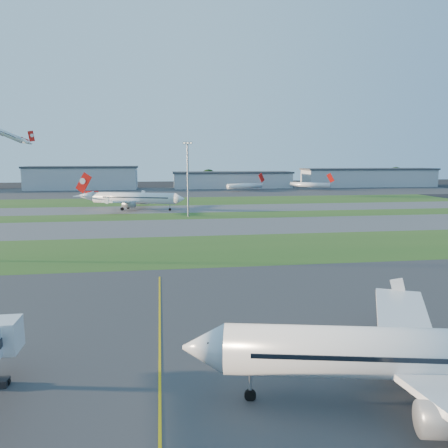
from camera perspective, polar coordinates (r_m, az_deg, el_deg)
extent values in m
plane|color=black|center=(48.14, -14.61, -16.49)|extent=(700.00, 700.00, 0.00)
cube|color=#333335|center=(48.14, -14.61, -16.49)|extent=(300.00, 70.00, 0.01)
cube|color=#28541C|center=(97.64, -11.35, -3.53)|extent=(300.00, 34.00, 0.01)
cube|color=#515154|center=(130.07, -10.62, -0.51)|extent=(300.00, 32.00, 0.01)
cube|color=#28541C|center=(154.79, -10.27, 0.93)|extent=(300.00, 18.00, 0.01)
cube|color=#515154|center=(176.62, -10.05, 1.87)|extent=(300.00, 26.00, 0.01)
cube|color=#28541C|center=(209.42, -9.80, 2.90)|extent=(300.00, 40.00, 0.01)
cube|color=#333335|center=(269.19, -9.49, 4.14)|extent=(400.00, 80.00, 0.01)
cube|color=gold|center=(47.84, -8.39, -16.46)|extent=(0.25, 60.00, 0.02)
cube|color=white|center=(46.33, -27.22, -12.84)|extent=(3.40, 3.00, 3.00)
cylinder|color=white|center=(40.08, 24.96, -15.16)|extent=(32.81, 10.87, 4.14)
cube|color=white|center=(48.23, 22.37, -11.65)|extent=(11.58, 16.82, 1.68)
cylinder|color=gray|center=(46.04, 21.27, -14.16)|extent=(5.00, 3.40, 2.50)
cylinder|color=white|center=(176.03, -11.64, 3.35)|extent=(33.35, 15.39, 4.29)
cube|color=red|center=(185.02, -17.86, 5.15)|extent=(7.03, 2.83, 8.55)
cube|color=white|center=(184.83, -10.88, 3.44)|extent=(6.70, 17.35, 1.74)
cube|color=white|center=(168.30, -13.18, 2.88)|extent=(13.60, 16.92, 1.74)
cylinder|color=gray|center=(182.01, -10.66, 2.97)|extent=(5.34, 4.04, 2.60)
cylinder|color=gray|center=(169.99, -12.30, 2.54)|extent=(5.34, 4.04, 2.60)
cube|color=red|center=(265.67, -24.04, 11.91)|extent=(5.43, 0.35, 6.33)
cube|color=white|center=(275.93, -26.68, 10.62)|extent=(6.57, 13.07, 1.29)
cylinder|color=gray|center=(274.51, -27.04, 10.42)|extent=(3.53, 1.96, 1.92)
cylinder|color=white|center=(274.11, 2.77, 4.99)|extent=(24.86, 14.04, 3.20)
cube|color=red|center=(281.77, 4.92, 6.05)|extent=(4.80, 2.49, 6.16)
cylinder|color=white|center=(289.95, 11.15, 5.04)|extent=(23.86, 16.27, 3.20)
cube|color=red|center=(287.31, 13.73, 5.88)|extent=(4.57, 2.95, 6.16)
cylinder|color=gray|center=(151.88, -4.73, 5.63)|extent=(0.60, 0.60, 25.00)
cube|color=gray|center=(151.78, -4.79, 10.50)|extent=(3.20, 0.50, 0.80)
cube|color=#FFF2CC|center=(151.78, -4.79, 10.50)|extent=(2.80, 0.70, 0.35)
cube|color=#A9ACB1|center=(302.90, -18.00, 5.65)|extent=(70.00, 22.00, 14.00)
cube|color=#383A3F|center=(302.66, -18.07, 7.08)|extent=(71.40, 23.00, 1.20)
cube|color=#A9ACB1|center=(302.86, 1.10, 5.68)|extent=(80.00, 22.00, 10.00)
cube|color=#383A3F|center=(302.63, 1.10, 6.74)|extent=(81.60, 23.00, 1.20)
cube|color=#A9ACB1|center=(334.08, 18.36, 5.69)|extent=(95.00, 22.00, 12.00)
cube|color=#383A3F|center=(333.87, 18.41, 6.82)|extent=(96.90, 23.00, 1.20)
cylinder|color=black|center=(310.97, -13.06, 4.95)|extent=(1.00, 1.00, 3.60)
sphere|color=black|center=(310.75, -13.09, 5.69)|extent=(9.90, 9.90, 9.90)
cylinder|color=black|center=(314.81, -2.03, 5.26)|extent=(1.00, 1.00, 4.20)
sphere|color=black|center=(314.58, -2.03, 6.12)|extent=(11.55, 11.55, 11.55)
cylinder|color=black|center=(329.67, 11.13, 5.22)|extent=(1.00, 1.00, 3.80)
sphere|color=black|center=(329.46, 11.16, 5.96)|extent=(10.45, 10.45, 10.45)
cylinder|color=black|center=(362.51, 21.46, 5.14)|extent=(1.00, 1.00, 4.60)
sphere|color=black|center=(362.29, 21.50, 5.95)|extent=(12.65, 12.65, 12.65)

